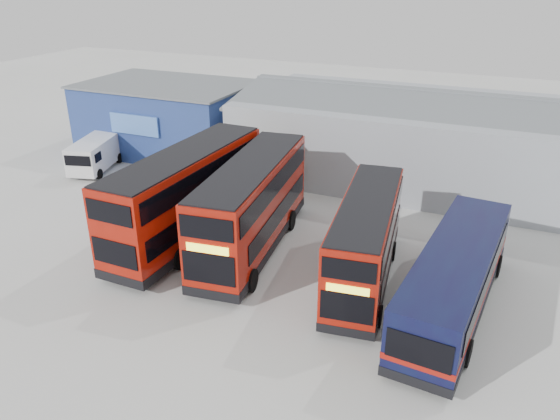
% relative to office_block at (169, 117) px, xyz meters
% --- Properties ---
extents(ground_plane, '(120.00, 120.00, 0.00)m').
position_rel_office_block_xyz_m(ground_plane, '(14.00, -17.99, -2.58)').
color(ground_plane, '#A8A8A2').
rests_on(ground_plane, ground).
extents(office_block, '(12.30, 8.32, 5.12)m').
position_rel_office_block_xyz_m(office_block, '(0.00, 0.00, 0.00)').
color(office_block, navy).
rests_on(office_block, ground).
extents(maintenance_shed, '(30.50, 12.00, 5.89)m').
position_rel_office_block_xyz_m(maintenance_shed, '(22.00, 2.01, 0.02)').
color(maintenance_shed, '#9398A0').
rests_on(maintenance_shed, ground).
extents(double_decker_left, '(3.07, 11.29, 4.74)m').
position_rel_office_block_xyz_m(double_decker_left, '(9.48, -12.33, -0.22)').
color(double_decker_left, '#9A1408').
rests_on(double_decker_left, ground).
extents(double_decker_centre, '(3.88, 11.01, 4.56)m').
position_rel_office_block_xyz_m(double_decker_centre, '(12.98, -12.00, -0.31)').
color(double_decker_centre, '#9A1408').
rests_on(double_decker_centre, ground).
extents(double_decker_right, '(3.43, 9.58, 3.97)m').
position_rel_office_block_xyz_m(double_decker_right, '(18.94, -12.76, -0.60)').
color(double_decker_right, '#9A1408').
rests_on(double_decker_right, ground).
extents(single_decker_blue, '(3.45, 11.19, 2.99)m').
position_rel_office_block_xyz_m(single_decker_blue, '(22.94, -13.65, -1.10)').
color(single_decker_blue, black).
rests_on(single_decker_blue, ground).
extents(panel_van, '(3.22, 5.27, 2.16)m').
position_rel_office_block_xyz_m(panel_van, '(-2.11, -6.02, -1.37)').
color(panel_van, silver).
rests_on(panel_van, ground).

